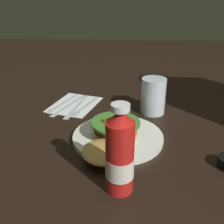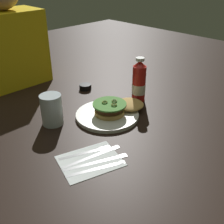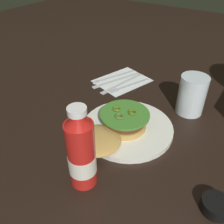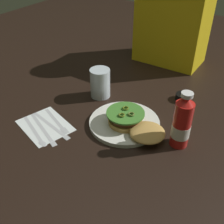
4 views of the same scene
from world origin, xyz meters
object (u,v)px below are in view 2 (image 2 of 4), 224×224
(condiment_cup, at_px, (85,87))
(diner_person, at_px, (8,39))
(burger_sandwich, at_px, (117,107))
(spoon_utensil, at_px, (105,166))
(fork_utensil, at_px, (90,151))
(ketchup_bottle, at_px, (139,83))
(butter_knife, at_px, (100,161))
(water_glass, at_px, (52,110))
(dinner_plate, at_px, (107,115))
(steak_knife, at_px, (95,154))
(napkin, at_px, (90,161))

(condiment_cup, height_order, diner_person, diner_person)
(burger_sandwich, bearing_deg, condiment_cup, 76.24)
(spoon_utensil, bearing_deg, fork_utensil, 79.98)
(burger_sandwich, xyz_separation_m, spoon_utensil, (-0.27, -0.21, -0.03))
(burger_sandwich, relative_size, ketchup_bottle, 1.13)
(butter_knife, bearing_deg, ketchup_bottle, 25.28)
(water_glass, distance_m, butter_knife, 0.31)
(burger_sandwich, xyz_separation_m, condiment_cup, (0.07, 0.29, -0.02))
(dinner_plate, xyz_separation_m, diner_person, (-0.09, 0.59, 0.22))
(steak_knife, height_order, fork_utensil, same)
(condiment_cup, xyz_separation_m, butter_knife, (-0.33, -0.47, -0.01))
(napkin, bearing_deg, ketchup_bottle, 21.54)
(napkin, bearing_deg, fork_utensil, 49.79)
(spoon_utensil, relative_size, diner_person, 0.34)
(ketchup_bottle, distance_m, spoon_utensil, 0.49)
(diner_person, bearing_deg, steak_knife, -98.79)
(burger_sandwich, xyz_separation_m, napkin, (-0.28, -0.15, -0.03))
(burger_sandwich, distance_m, ketchup_bottle, 0.17)
(ketchup_bottle, xyz_separation_m, fork_utensil, (-0.41, -0.14, -0.08))
(napkin, relative_size, fork_utensil, 1.11)
(ketchup_bottle, bearing_deg, steak_knife, -158.05)
(butter_knife, xyz_separation_m, fork_utensil, (0.01, 0.06, -0.00))
(napkin, height_order, steak_knife, steak_knife)
(spoon_utensil, bearing_deg, water_glass, 83.74)
(ketchup_bottle, relative_size, water_glass, 1.66)
(ketchup_bottle, relative_size, fork_utensil, 1.18)
(dinner_plate, bearing_deg, burger_sandwich, -17.38)
(ketchup_bottle, height_order, steak_knife, ketchup_bottle)
(fork_utensil, bearing_deg, dinner_plate, 32.11)
(burger_sandwich, height_order, steak_knife, burger_sandwich)
(burger_sandwich, bearing_deg, butter_knife, -145.94)
(burger_sandwich, bearing_deg, water_glass, 151.24)
(burger_sandwich, bearing_deg, diner_person, 102.55)
(fork_utensil, bearing_deg, steak_knife, -89.05)
(condiment_cup, xyz_separation_m, napkin, (-0.35, -0.44, -0.01))
(ketchup_bottle, xyz_separation_m, steak_knife, (-0.41, -0.17, -0.08))
(burger_sandwich, bearing_deg, dinner_plate, 162.62)
(burger_sandwich, xyz_separation_m, ketchup_bottle, (0.16, 0.02, 0.05))
(burger_sandwich, height_order, ketchup_bottle, ketchup_bottle)
(dinner_plate, relative_size, steak_knife, 1.21)
(condiment_cup, bearing_deg, napkin, -128.64)
(dinner_plate, height_order, spoon_utensil, dinner_plate)
(ketchup_bottle, xyz_separation_m, diner_person, (-0.30, 0.58, 0.14))
(dinner_plate, distance_m, burger_sandwich, 0.05)
(dinner_plate, distance_m, fork_utensil, 0.24)
(steak_knife, bearing_deg, burger_sandwich, 29.72)
(spoon_utensil, bearing_deg, ketchup_bottle, 28.17)
(burger_sandwich, height_order, condiment_cup, burger_sandwich)
(napkin, height_order, fork_utensil, fork_utensil)
(water_glass, xyz_separation_m, spoon_utensil, (-0.04, -0.33, -0.06))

